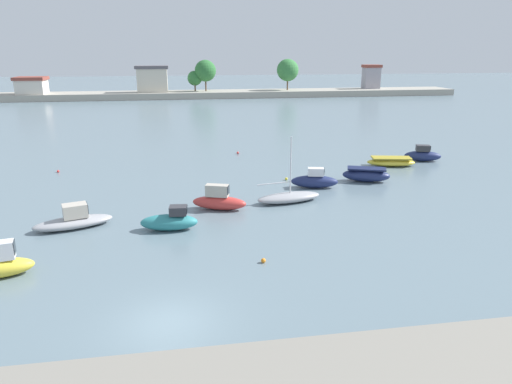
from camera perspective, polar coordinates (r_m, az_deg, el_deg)
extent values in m
plane|color=slate|center=(20.71, -10.65, -15.59)|extent=(400.00, 400.00, 0.00)
cube|color=silver|center=(26.75, -28.71, -6.31)|extent=(1.19, 0.92, 0.93)
cube|color=black|center=(26.64, -27.61, -6.02)|extent=(0.21, 0.65, 0.65)
ellipsoid|color=#9E9EA3|center=(32.37, -21.54, -3.52)|extent=(5.22, 3.10, 0.71)
cube|color=#BCB2A3|center=(32.12, -21.36, -2.15)|extent=(1.72, 1.42, 0.88)
cube|color=black|center=(32.16, -20.08, -1.82)|extent=(0.35, 0.90, 0.61)
ellipsoid|color=teal|center=(30.24, -10.64, -3.68)|extent=(3.76, 1.69, 1.02)
cube|color=#333338|center=(29.90, -9.56, -2.24)|extent=(1.16, 0.95, 0.56)
cube|color=black|center=(29.83, -8.53, -2.12)|extent=(0.15, 0.77, 0.39)
ellipsoid|color=#C63833|center=(33.59, -4.54, -1.34)|extent=(4.14, 2.42, 0.99)
cube|color=#BCB2A3|center=(33.34, -4.81, 0.18)|extent=(1.75, 1.16, 0.86)
cube|color=black|center=(33.14, -3.46, 0.26)|extent=(0.27, 0.61, 0.60)
ellipsoid|color=#9E9EA3|center=(35.21, 4.06, -0.67)|extent=(5.23, 2.48, 0.74)
cylinder|color=silver|center=(34.57, 4.29, 3.31)|extent=(0.10, 0.10, 4.28)
cylinder|color=#B7B7BC|center=(34.39, 2.15, 1.06)|extent=(2.53, 0.52, 0.08)
ellipsoid|color=navy|center=(39.08, 7.18, 1.28)|extent=(4.10, 2.12, 1.05)
cube|color=silver|center=(38.87, 7.37, 2.48)|extent=(1.43, 1.00, 0.65)
cube|color=black|center=(38.90, 8.33, 2.55)|extent=(0.23, 0.64, 0.45)
ellipsoid|color=navy|center=(41.76, 13.38, 2.00)|extent=(4.35, 2.80, 1.09)
cube|color=#161E41|center=(41.61, 13.44, 2.82)|extent=(3.50, 2.29, 0.13)
ellipsoid|color=yellow|center=(48.13, 16.26, 3.53)|extent=(5.01, 2.75, 0.73)
cube|color=#A8952A|center=(48.03, 16.31, 4.04)|extent=(4.02, 2.27, 0.14)
ellipsoid|color=navy|center=(51.25, 19.80, 4.19)|extent=(3.90, 2.35, 1.06)
cube|color=#333338|center=(51.07, 19.84, 5.10)|extent=(1.54, 1.21, 0.61)
cube|color=black|center=(51.20, 20.59, 5.12)|extent=(0.31, 0.74, 0.43)
sphere|color=yellow|center=(41.18, 3.74, 1.62)|extent=(0.26, 0.26, 0.26)
sphere|color=red|center=(51.64, -2.25, 4.84)|extent=(0.28, 0.28, 0.28)
sphere|color=orange|center=(25.43, 0.91, -8.42)|extent=(0.26, 0.26, 0.26)
sphere|color=red|center=(47.52, -23.16, 2.35)|extent=(0.24, 0.24, 0.24)
cube|color=#9E998C|center=(115.45, -9.88, 11.70)|extent=(139.83, 9.34, 1.49)
cube|color=beige|center=(118.59, -25.84, 11.54)|extent=(5.97, 5.34, 3.09)
cube|color=brown|center=(118.47, -25.96, 12.45)|extent=(6.57, 5.88, 0.70)
cube|color=beige|center=(114.77, -12.61, 13.23)|extent=(6.92, 4.22, 5.35)
cube|color=#565156|center=(114.63, -12.71, 14.74)|extent=(7.61, 4.64, 0.70)
cube|color=#99939E|center=(126.42, 13.96, 13.44)|extent=(3.98, 3.12, 5.26)
cube|color=brown|center=(126.29, 14.06, 14.79)|extent=(4.37, 3.44, 0.70)
cylinder|color=brown|center=(115.70, -6.19, 12.91)|extent=(0.36, 0.36, 2.74)
sphere|color=#2D6B33|center=(115.50, -6.24, 14.60)|extent=(5.09, 5.09, 5.09)
cylinder|color=brown|center=(116.08, -7.49, 12.61)|extent=(0.36, 0.36, 1.64)
sphere|color=#2D6B33|center=(115.93, -7.54, 13.70)|extent=(3.50, 3.50, 3.50)
cylinder|color=brown|center=(118.29, 3.88, 13.04)|extent=(0.36, 0.36, 2.67)
sphere|color=#387A3D|center=(118.10, 3.92, 14.72)|extent=(5.36, 5.36, 5.36)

